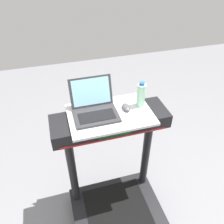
% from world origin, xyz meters
% --- Properties ---
extents(desk_board, '(0.62, 0.42, 0.02)m').
position_xyz_m(desk_board, '(0.00, 0.70, 1.09)').
color(desk_board, silver).
rests_on(desk_board, treadmill_base).
extents(laptop, '(0.32, 0.31, 0.23)m').
position_xyz_m(laptop, '(-0.11, 0.74, 1.15)').
color(laptop, '#2D2D30').
rests_on(laptop, desk_board).
extents(computer_mouse, '(0.06, 0.10, 0.03)m').
position_xyz_m(computer_mouse, '(0.13, 0.72, 1.12)').
color(computer_mouse, '#4C4C51').
rests_on(computer_mouse, desk_board).
extents(water_bottle, '(0.07, 0.07, 0.20)m').
position_xyz_m(water_bottle, '(0.25, 0.74, 1.19)').
color(water_bottle, '#9EDBB2').
rests_on(water_bottle, desk_board).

